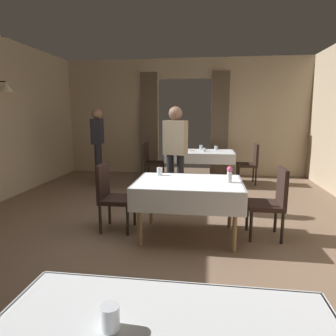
% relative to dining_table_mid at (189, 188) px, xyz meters
% --- Properties ---
extents(ground, '(10.08, 10.08, 0.00)m').
position_rel_dining_table_mid_xyz_m(ground, '(-0.40, -0.01, -0.65)').
color(ground, '#7A604C').
extents(wall_back, '(6.40, 0.27, 3.00)m').
position_rel_dining_table_mid_xyz_m(wall_back, '(-0.40, 4.17, 0.87)').
color(wall_back, tan).
rests_on(wall_back, ground).
extents(dining_table_mid, '(1.37, 0.98, 0.75)m').
position_rel_dining_table_mid_xyz_m(dining_table_mid, '(0.00, 0.00, 0.00)').
color(dining_table_mid, olive).
rests_on(dining_table_mid, ground).
extents(dining_table_far, '(1.56, 0.92, 0.75)m').
position_rel_dining_table_mid_xyz_m(dining_table_far, '(0.06, 3.10, 0.01)').
color(dining_table_far, olive).
rests_on(dining_table_far, ground).
extents(chair_mid_left, '(0.44, 0.44, 0.93)m').
position_rel_dining_table_mid_xyz_m(chair_mid_left, '(-1.07, 0.10, -0.14)').
color(chair_mid_left, black).
rests_on(chair_mid_left, ground).
extents(chair_mid_right, '(0.44, 0.44, 0.93)m').
position_rel_dining_table_mid_xyz_m(chair_mid_right, '(1.07, 0.11, -0.14)').
color(chair_mid_right, black).
rests_on(chair_mid_right, ground).
extents(chair_far_right, '(0.44, 0.44, 0.93)m').
position_rel_dining_table_mid_xyz_m(chair_far_right, '(1.22, 3.20, -0.14)').
color(chair_far_right, black).
rests_on(chair_far_right, ground).
extents(chair_far_left, '(0.45, 0.44, 0.93)m').
position_rel_dining_table_mid_xyz_m(chair_far_left, '(-1.11, 3.16, -0.14)').
color(chair_far_left, black).
rests_on(chair_far_left, ground).
extents(glass_near_b, '(0.08, 0.08, 0.10)m').
position_rel_dining_table_mid_xyz_m(glass_near_b, '(-0.14, -2.69, 0.15)').
color(glass_near_b, silver).
rests_on(glass_near_b, dining_table_near).
extents(flower_vase_mid, '(0.07, 0.07, 0.21)m').
position_rel_dining_table_mid_xyz_m(flower_vase_mid, '(0.51, -0.00, 0.21)').
color(flower_vase_mid, silver).
rests_on(flower_vase_mid, dining_table_mid).
extents(glass_mid_b, '(0.08, 0.08, 0.11)m').
position_rel_dining_table_mid_xyz_m(glass_mid_b, '(-0.43, 0.31, 0.15)').
color(glass_mid_b, silver).
rests_on(glass_mid_b, dining_table_mid).
extents(plate_far_a, '(0.18, 0.18, 0.01)m').
position_rel_dining_table_mid_xyz_m(plate_far_a, '(-0.16, 3.16, 0.10)').
color(plate_far_a, white).
rests_on(plate_far_a, dining_table_far).
extents(glass_far_b, '(0.07, 0.07, 0.09)m').
position_rel_dining_table_mid_xyz_m(glass_far_b, '(0.15, 3.03, 0.14)').
color(glass_far_b, silver).
rests_on(glass_far_b, dining_table_far).
extents(glass_far_c, '(0.08, 0.08, 0.10)m').
position_rel_dining_table_mid_xyz_m(glass_far_c, '(0.43, 3.42, 0.14)').
color(glass_far_c, silver).
rests_on(glass_far_c, dining_table_far).
extents(glass_far_d, '(0.07, 0.07, 0.12)m').
position_rel_dining_table_mid_xyz_m(glass_far_d, '(0.07, 3.38, 0.15)').
color(glass_far_d, silver).
rests_on(glass_far_d, dining_table_far).
extents(person_waiter_by_doorway, '(0.27, 0.39, 1.72)m').
position_rel_dining_table_mid_xyz_m(person_waiter_by_doorway, '(-2.19, 2.53, 0.37)').
color(person_waiter_by_doorway, black).
rests_on(person_waiter_by_doorway, ground).
extents(person_diner_standing_aside, '(0.40, 0.30, 1.72)m').
position_rel_dining_table_mid_xyz_m(person_diner_standing_aside, '(-0.29, 1.05, 0.37)').
color(person_diner_standing_aside, black).
rests_on(person_diner_standing_aside, ground).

